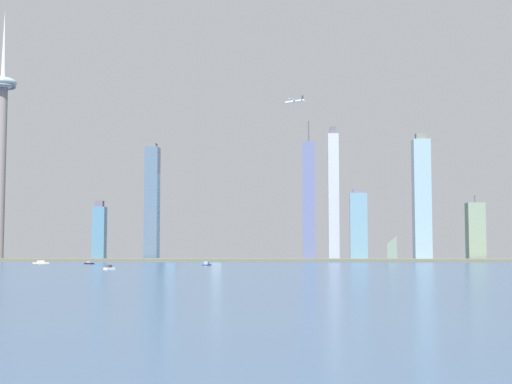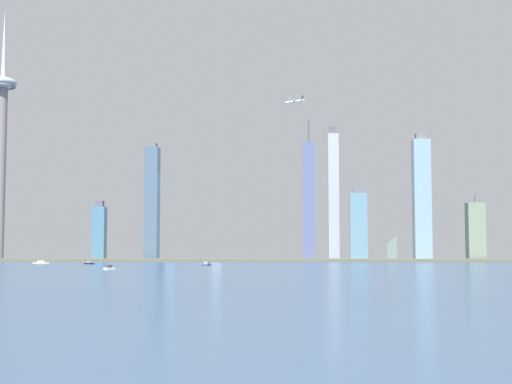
{
  "view_description": "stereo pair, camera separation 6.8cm",
  "coord_description": "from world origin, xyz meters",
  "px_view_note": "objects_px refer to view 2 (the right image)",
  "views": [
    {
      "loc": [
        105.1,
        -498.69,
        19.47
      ],
      "look_at": [
        46.84,
        437.62,
        90.73
      ],
      "focal_mm": 50.41,
      "sensor_mm": 36.0,
      "label": 1
    },
    {
      "loc": [
        105.16,
        -498.68,
        19.47
      ],
      "look_at": [
        46.84,
        437.62,
        90.73
      ],
      "focal_mm": 50.41,
      "sensor_mm": 36.0,
      "label": 2
    }
  ],
  "objects_px": {
    "boat_2": "(207,264)",
    "boat_0": "(89,263)",
    "skyscraper_1": "(391,240)",
    "skyscraper_8": "(309,201)",
    "observation_tower": "(2,134)",
    "skyscraper_7": "(99,233)",
    "skyscraper_2": "(168,217)",
    "skyscraper_5": "(152,203)",
    "boat_3": "(109,268)",
    "skyscraper_6": "(358,226)",
    "airplane": "(295,101)",
    "boat_1": "(41,263)",
    "channel_buoy_0": "(421,269)",
    "skyscraper_9": "(476,232)",
    "skyscraper_3": "(334,196)",
    "skyscraper_4": "(422,199)",
    "skyscraper_0": "(217,231)"
  },
  "relations": [
    {
      "from": "skyscraper_0",
      "to": "skyscraper_1",
      "type": "distance_m",
      "value": 245.43
    },
    {
      "from": "skyscraper_0",
      "to": "boat_2",
      "type": "relative_size",
      "value": 5.3
    },
    {
      "from": "observation_tower",
      "to": "skyscraper_9",
      "type": "relative_size",
      "value": 3.92
    },
    {
      "from": "skyscraper_8",
      "to": "airplane",
      "type": "distance_m",
      "value": 132.78
    },
    {
      "from": "skyscraper_6",
      "to": "skyscraper_7",
      "type": "xyz_separation_m",
      "value": [
        -343.89,
        -19.22,
        -8.56
      ]
    },
    {
      "from": "observation_tower",
      "to": "skyscraper_7",
      "type": "bearing_deg",
      "value": 1.26
    },
    {
      "from": "skyscraper_4",
      "to": "skyscraper_9",
      "type": "relative_size",
      "value": 1.94
    },
    {
      "from": "observation_tower",
      "to": "boat_3",
      "type": "height_order",
      "value": "observation_tower"
    },
    {
      "from": "skyscraper_2",
      "to": "boat_0",
      "type": "relative_size",
      "value": 9.72
    },
    {
      "from": "skyscraper_9",
      "to": "airplane",
      "type": "relative_size",
      "value": 3.27
    },
    {
      "from": "skyscraper_9",
      "to": "boat_1",
      "type": "distance_m",
      "value": 554.52
    },
    {
      "from": "observation_tower",
      "to": "skyscraper_7",
      "type": "xyz_separation_m",
      "value": [
        135.39,
        2.99,
        -133.82
      ]
    },
    {
      "from": "observation_tower",
      "to": "skyscraper_4",
      "type": "relative_size",
      "value": 2.02
    },
    {
      "from": "skyscraper_7",
      "to": "observation_tower",
      "type": "bearing_deg",
      "value": -178.74
    },
    {
      "from": "skyscraper_6",
      "to": "airplane",
      "type": "relative_size",
      "value": 3.58
    },
    {
      "from": "skyscraper_4",
      "to": "boat_1",
      "type": "relative_size",
      "value": 9.26
    },
    {
      "from": "skyscraper_9",
      "to": "skyscraper_8",
      "type": "bearing_deg",
      "value": -170.58
    },
    {
      "from": "skyscraper_5",
      "to": "skyscraper_7",
      "type": "distance_m",
      "value": 81.89
    },
    {
      "from": "skyscraper_1",
      "to": "skyscraper_8",
      "type": "bearing_deg",
      "value": -143.02
    },
    {
      "from": "skyscraper_3",
      "to": "channel_buoy_0",
      "type": "bearing_deg",
      "value": -81.66
    },
    {
      "from": "skyscraper_1",
      "to": "boat_0",
      "type": "xyz_separation_m",
      "value": [
        -359.74,
        -239.79,
        -28.0
      ]
    },
    {
      "from": "skyscraper_7",
      "to": "boat_0",
      "type": "xyz_separation_m",
      "value": [
        34.51,
        -158.78,
        -36.45
      ]
    },
    {
      "from": "boat_0",
      "to": "observation_tower",
      "type": "bearing_deg",
      "value": 173.61
    },
    {
      "from": "skyscraper_8",
      "to": "channel_buoy_0",
      "type": "distance_m",
      "value": 348.07
    },
    {
      "from": "skyscraper_0",
      "to": "boat_1",
      "type": "xyz_separation_m",
      "value": [
        -177.98,
        -211.1,
        -39.75
      ]
    },
    {
      "from": "boat_3",
      "to": "boat_2",
      "type": "bearing_deg",
      "value": -177.07
    },
    {
      "from": "skyscraper_0",
      "to": "channel_buoy_0",
      "type": "distance_m",
      "value": 465.9
    },
    {
      "from": "skyscraper_7",
      "to": "skyscraper_9",
      "type": "bearing_deg",
      "value": 3.47
    },
    {
      "from": "skyscraper_0",
      "to": "observation_tower",
      "type": "bearing_deg",
      "value": -164.51
    },
    {
      "from": "skyscraper_2",
      "to": "boat_3",
      "type": "height_order",
      "value": "skyscraper_2"
    },
    {
      "from": "skyscraper_3",
      "to": "skyscraper_6",
      "type": "relative_size",
      "value": 1.91
    },
    {
      "from": "boat_2",
      "to": "boat_0",
      "type": "bearing_deg",
      "value": -99.9
    },
    {
      "from": "skyscraper_2",
      "to": "boat_2",
      "type": "bearing_deg",
      "value": -71.5
    },
    {
      "from": "skyscraper_2",
      "to": "skyscraper_5",
      "type": "relative_size",
      "value": 0.76
    },
    {
      "from": "skyscraper_6",
      "to": "boat_1",
      "type": "xyz_separation_m",
      "value": [
        -372.71,
        -154.46,
        -44.93
      ]
    },
    {
      "from": "skyscraper_1",
      "to": "boat_3",
      "type": "height_order",
      "value": "skyscraper_1"
    },
    {
      "from": "skyscraper_7",
      "to": "skyscraper_8",
      "type": "relative_size",
      "value": 0.44
    },
    {
      "from": "skyscraper_6",
      "to": "skyscraper_7",
      "type": "distance_m",
      "value": 344.53
    },
    {
      "from": "skyscraper_8",
      "to": "channel_buoy_0",
      "type": "xyz_separation_m",
      "value": [
        88.97,
        -327.53,
        -77.19
      ]
    },
    {
      "from": "skyscraper_4",
      "to": "boat_0",
      "type": "height_order",
      "value": "skyscraper_4"
    },
    {
      "from": "skyscraper_6",
      "to": "boat_1",
      "type": "distance_m",
      "value": 405.94
    },
    {
      "from": "skyscraper_1",
      "to": "skyscraper_8",
      "type": "height_order",
      "value": "skyscraper_8"
    },
    {
      "from": "skyscraper_6",
      "to": "skyscraper_7",
      "type": "relative_size",
      "value": 1.2
    },
    {
      "from": "observation_tower",
      "to": "boat_0",
      "type": "bearing_deg",
      "value": -42.52
    },
    {
      "from": "skyscraper_0",
      "to": "skyscraper_5",
      "type": "distance_m",
      "value": 103.82
    },
    {
      "from": "observation_tower",
      "to": "boat_1",
      "type": "height_order",
      "value": "observation_tower"
    },
    {
      "from": "skyscraper_2",
      "to": "skyscraper_5",
      "type": "height_order",
      "value": "skyscraper_5"
    },
    {
      "from": "skyscraper_7",
      "to": "airplane",
      "type": "bearing_deg",
      "value": -1.96
    },
    {
      "from": "skyscraper_1",
      "to": "skyscraper_7",
      "type": "relative_size",
      "value": 0.76
    },
    {
      "from": "boat_1",
      "to": "boat_3",
      "type": "bearing_deg",
      "value": 96.26
    }
  ]
}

